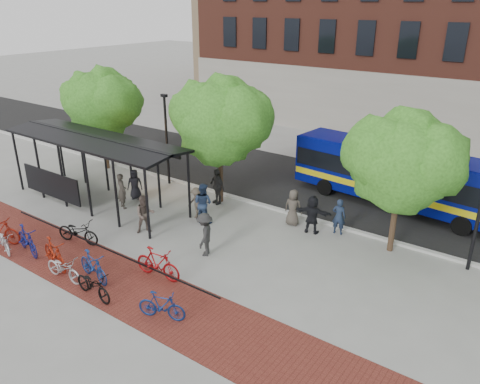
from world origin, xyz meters
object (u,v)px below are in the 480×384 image
Objects in this scene: bike_2 at (4,241)px; pedestrian_8 at (145,214)px; bike_8 at (93,285)px; pedestrian_1 at (122,191)px; tree_a at (102,101)px; tree_b at (222,118)px; pedestrian_5 at (312,214)px; bike_11 at (162,306)px; pedestrian_3 at (197,203)px; pedestrian_7 at (339,216)px; bike_3 at (27,240)px; bike_5 at (54,254)px; lamp_post_left at (167,137)px; tree_c at (405,159)px; pedestrian_2 at (203,203)px; bike_7 at (93,266)px; bike_9 at (158,263)px; pedestrian_0 at (135,184)px; bus at (400,174)px; bike_4 at (78,231)px; pedestrian_4 at (217,186)px; bus_shelter at (93,147)px; pedestrian_9 at (205,234)px; pedestrian_6 at (293,207)px; bike_6 at (64,268)px.

pedestrian_8 is (3.55, 4.65, 0.44)m from bike_2.
bike_8 is 1.03× the size of pedestrian_1.
tree_a is 10.20m from pedestrian_8.
tree_b is 3.62× the size of pedestrian_5.
bike_11 is 1.07× the size of pedestrian_3.
pedestrian_8 reaches higher than pedestrian_7.
bike_5 reaches higher than bike_3.
tree_a reaches higher than lamp_post_left.
pedestrian_5 is (14.44, -0.51, -3.35)m from tree_a.
tree_b reaches higher than tree_c.
lamp_post_left is 5.87m from pedestrian_2.
bike_7 is at bearing -63.73° from bike_2.
bike_9 is 1.26× the size of pedestrian_0.
lamp_post_left is 0.46× the size of bus.
pedestrian_8 reaches higher than bike_8.
bike_3 is at bearing 103.77° from bike_7.
bike_2 is 1.08m from bike_3.
pedestrian_3 is at bearing 19.16° from bike_9.
pedestrian_8 is (1.64, 2.40, 0.35)m from bike_4.
tree_c is 3.66× the size of pedestrian_0.
bike_4 is 1.11× the size of pedestrian_1.
pedestrian_2 reaches higher than pedestrian_4.
bike_8 is 1.07× the size of pedestrian_8.
bus_shelter is 5.72× the size of pedestrian_9.
bus is (16.60, 4.72, -2.52)m from tree_a.
pedestrian_3 is (-4.09, 6.60, 0.28)m from bike_11.
pedestrian_9 is at bearing -7.26° from bus_shelter.
pedestrian_8 is (-9.67, -4.85, -3.17)m from tree_c.
pedestrian_6 is at bearing -117.24° from bus.
pedestrian_5 is (9.44, 1.89, 0.08)m from pedestrian_0.
lamp_post_left is 9.57m from bike_3.
bike_6 is 9.03m from pedestrian_4.
bike_2 is 1.02× the size of bike_11.
pedestrian_1 is (-6.07, 3.62, 0.31)m from bike_9.
bike_8 is 9.62m from pedestrian_6.
bus_shelter is 11.13m from bike_11.
bike_9 is 5.02m from pedestrian_2.
tree_a is 3.48× the size of pedestrian_8.
bus_shelter reaches higher than pedestrian_1.
pedestrian_2 is at bearing -162.95° from tree_c.
bike_9 is 3.95m from pedestrian_8.
bus is 13.65m from pedestrian_0.
bike_4 is at bearing -47.34° from tree_a.
pedestrian_3 is 6.68m from pedestrian_7.
tree_a is at bearing -137.63° from pedestrian_9.
pedestrian_2 is 1.10× the size of pedestrian_8.
bike_9 is (5.72, 1.81, 0.01)m from bike_3.
tree_b is at bearing -10.06° from pedestrian_7.
pedestrian_9 is (8.02, -1.02, -2.07)m from bus_shelter.
pedestrian_0 is at bearing 41.80° from bike_8.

